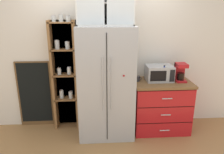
# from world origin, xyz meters

# --- Properties ---
(ground_plane) EXTENTS (10.68, 10.68, 0.00)m
(ground_plane) POSITION_xyz_m (0.00, 0.00, 0.00)
(ground_plane) COLOR #9E7042
(wall_back_cream) EXTENTS (4.98, 0.10, 2.55)m
(wall_back_cream) POSITION_xyz_m (0.00, 0.40, 1.27)
(wall_back_cream) COLOR silver
(wall_back_cream) RESTS_ON ground
(refrigerator) EXTENTS (0.88, 0.72, 1.82)m
(refrigerator) POSITION_xyz_m (0.00, -0.00, 0.91)
(refrigerator) COLOR #ADAFB5
(refrigerator) RESTS_ON ground
(pantry_shelf_column) EXTENTS (0.47, 0.26, 1.98)m
(pantry_shelf_column) POSITION_xyz_m (-0.70, 0.29, 1.00)
(pantry_shelf_column) COLOR brown
(pantry_shelf_column) RESTS_ON ground
(counter_cabinet) EXTENTS (0.97, 0.64, 0.89)m
(counter_cabinet) POSITION_xyz_m (0.95, 0.05, 0.45)
(counter_cabinet) COLOR red
(counter_cabinet) RESTS_ON ground
(microwave) EXTENTS (0.44, 0.33, 0.26)m
(microwave) POSITION_xyz_m (0.91, 0.09, 1.02)
(microwave) COLOR #ADAFB5
(microwave) RESTS_ON counter_cabinet
(coffee_maker) EXTENTS (0.17, 0.20, 0.31)m
(coffee_maker) POSITION_xyz_m (1.25, 0.05, 1.05)
(coffee_maker) COLOR red
(coffee_maker) RESTS_ON counter_cabinet
(mug_charcoal) EXTENTS (0.11, 0.08, 0.09)m
(mug_charcoal) POSITION_xyz_m (0.54, 0.08, 0.93)
(mug_charcoal) COLOR #2D2D33
(mug_charcoal) RESTS_ON counter_cabinet
(bottle_cobalt) EXTENTS (0.06, 0.06, 0.29)m
(bottle_cobalt) POSITION_xyz_m (0.95, -0.01, 1.02)
(bottle_cobalt) COLOR navy
(bottle_cobalt) RESTS_ON counter_cabinet
(bottle_amber) EXTENTS (0.06, 0.06, 0.25)m
(bottle_amber) POSITION_xyz_m (0.95, 0.09, 1.00)
(bottle_amber) COLOR brown
(bottle_amber) RESTS_ON counter_cabinet
(upper_cabinet) EXTENTS (0.85, 0.32, 0.64)m
(upper_cabinet) POSITION_xyz_m (0.00, 0.05, 2.13)
(upper_cabinet) COLOR silver
(upper_cabinet) RESTS_ON refrigerator
(chalkboard_menu) EXTENTS (0.60, 0.04, 1.20)m
(chalkboard_menu) POSITION_xyz_m (-1.25, 0.33, 0.61)
(chalkboard_menu) COLOR brown
(chalkboard_menu) RESTS_ON ground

